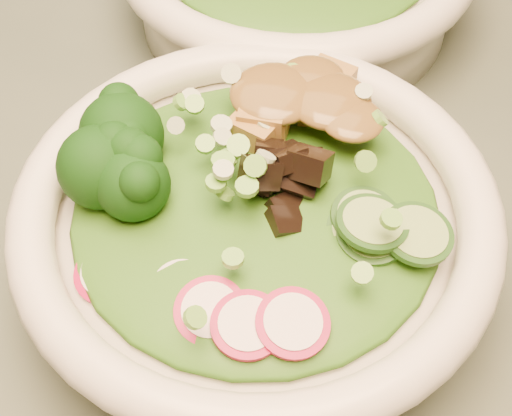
% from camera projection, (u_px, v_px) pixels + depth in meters
% --- Properties ---
extents(salad_bowl, '(0.27, 0.27, 0.07)m').
position_uv_depth(salad_bowl, '(256.00, 229.00, 0.41)').
color(salad_bowl, white).
rests_on(salad_bowl, dining_table).
extents(lettuce_bed, '(0.21, 0.21, 0.02)m').
position_uv_depth(lettuce_bed, '(256.00, 207.00, 0.39)').
color(lettuce_bed, '#255612').
rests_on(lettuce_bed, salad_bowl).
extents(broccoli_florets, '(0.09, 0.08, 0.04)m').
position_uv_depth(broccoli_florets, '(148.00, 161.00, 0.39)').
color(broccoli_florets, black).
rests_on(broccoli_florets, salad_bowl).
extents(radish_slices, '(0.12, 0.06, 0.02)m').
position_uv_depth(radish_slices, '(214.00, 303.00, 0.35)').
color(radish_slices, '#A20C3B').
rests_on(radish_slices, salad_bowl).
extents(cucumber_slices, '(0.08, 0.08, 0.04)m').
position_uv_depth(cucumber_slices, '(374.00, 229.00, 0.37)').
color(cucumber_slices, '#9ABE69').
rests_on(cucumber_slices, salad_bowl).
extents(mushroom_heap, '(0.08, 0.08, 0.04)m').
position_uv_depth(mushroom_heap, '(264.00, 174.00, 0.39)').
color(mushroom_heap, black).
rests_on(mushroom_heap, salad_bowl).
extents(tofu_cubes, '(0.10, 0.08, 0.04)m').
position_uv_depth(tofu_cubes, '(296.00, 116.00, 0.42)').
color(tofu_cubes, olive).
rests_on(tofu_cubes, salad_bowl).
extents(peanut_sauce, '(0.07, 0.06, 0.02)m').
position_uv_depth(peanut_sauce, '(297.00, 99.00, 0.41)').
color(peanut_sauce, brown).
rests_on(peanut_sauce, tofu_cubes).
extents(scallion_garnish, '(0.19, 0.19, 0.02)m').
position_uv_depth(scallion_garnish, '(256.00, 178.00, 0.38)').
color(scallion_garnish, '#6EB640').
rests_on(scallion_garnish, salad_bowl).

